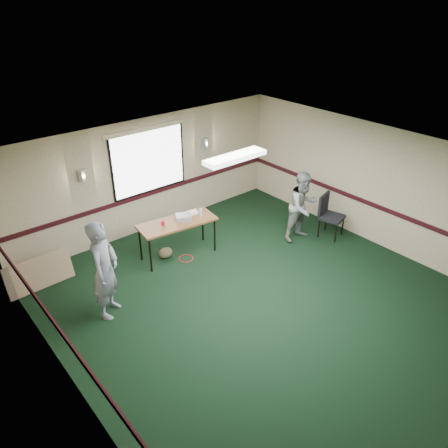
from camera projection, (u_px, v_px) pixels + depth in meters
ground at (269, 306)px, 8.10m from camera, size 8.00×8.00×0.00m
room_shell at (198, 192)px, 8.76m from camera, size 8.00×8.02×8.00m
folding_table at (177, 224)px, 9.27m from camera, size 1.74×0.88×0.83m
projector at (184, 217)px, 9.29m from camera, size 0.42×0.40×0.11m
game_console at (193, 212)px, 9.55m from camera, size 0.23×0.20×0.05m
red_cup at (163, 223)px, 9.08m from camera, size 0.07×0.07×0.11m
water_bottle at (201, 213)px, 9.41m from camera, size 0.05×0.05×0.18m
duffel_bag at (165, 253)px, 9.49m from camera, size 0.33×0.25×0.23m
cable_coil at (186, 258)px, 9.49m from camera, size 0.36×0.36×0.02m
folded_table at (39, 273)px, 8.47m from camera, size 1.29×0.23×0.66m
conference_chair at (328, 212)px, 10.12m from camera, size 0.62×0.63×1.02m
person_left at (105, 270)px, 7.52m from camera, size 0.80×0.78×1.86m
person_right at (303, 206)px, 9.88m from camera, size 0.84×0.67×1.65m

